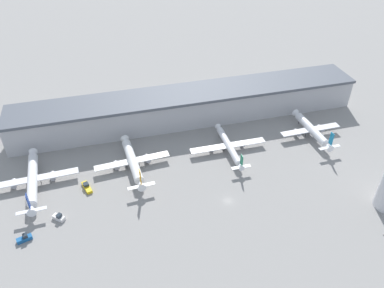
{
  "coord_description": "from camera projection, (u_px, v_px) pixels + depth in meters",
  "views": [
    {
      "loc": [
        -47.09,
        -112.32,
        122.71
      ],
      "look_at": [
        -8.98,
        29.88,
        12.46
      ],
      "focal_mm": 35.0,
      "sensor_mm": 36.0,
      "label": 1
    }
  ],
  "objects": [
    {
      "name": "service_truck_catering",
      "position": [
        87.0,
        187.0,
        176.1
      ],
      "size": [
        4.96,
        8.76,
        2.66
      ],
      "color": "black",
      "rests_on": "ground"
    },
    {
      "name": "airplane_gate_alpha",
      "position": [
        33.0,
        179.0,
        175.37
      ],
      "size": [
        42.04,
        44.71,
        13.89
      ],
      "color": "white",
      "rests_on": "ground"
    },
    {
      "name": "terminal_building",
      "position": [
        189.0,
        106.0,
        218.65
      ],
      "size": [
        201.19,
        25.0,
        18.55
      ],
      "color": "#B2B2B7",
      "rests_on": "ground"
    },
    {
      "name": "airplane_gate_delta",
      "position": [
        311.0,
        130.0,
        207.75
      ],
      "size": [
        35.23,
        37.12,
        13.82
      ],
      "color": "white",
      "rests_on": "ground"
    },
    {
      "name": "service_truck_baggage",
      "position": [
        59.0,
        217.0,
        160.69
      ],
      "size": [
        5.73,
        5.49,
        3.16
      ],
      "color": "black",
      "rests_on": "ground"
    },
    {
      "name": "ground_plane",
      "position": [
        228.0,
        201.0,
        170.15
      ],
      "size": [
        1000.0,
        1000.0,
        0.0
      ],
      "primitive_type": "plane",
      "color": "gray"
    },
    {
      "name": "airplane_gate_charlie",
      "position": [
        229.0,
        146.0,
        197.23
      ],
      "size": [
        41.05,
        38.22,
        11.09
      ],
      "color": "white",
      "rests_on": "ground"
    },
    {
      "name": "airplane_gate_bravo",
      "position": [
        132.0,
        161.0,
        186.21
      ],
      "size": [
        37.98,
        41.24,
        13.88
      ],
      "color": "white",
      "rests_on": "ground"
    },
    {
      "name": "service_truck_fuel",
      "position": [
        25.0,
        238.0,
        151.68
      ],
      "size": [
        6.39,
        3.84,
        3.14
      ],
      "color": "black",
      "rests_on": "ground"
    }
  ]
}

